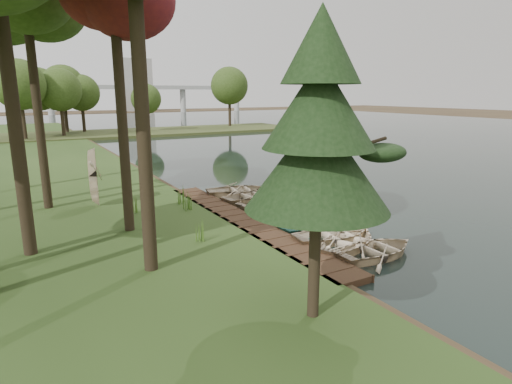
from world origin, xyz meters
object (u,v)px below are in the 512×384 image
rowboat_2 (334,232)px  stored_rowboat (98,200)px  boardwalk (243,223)px  rowboat_0 (377,248)px  pine_tree (319,131)px  rowboat_1 (349,239)px

rowboat_2 → stored_rowboat: bearing=44.7°
boardwalk → rowboat_0: bearing=-67.8°
boardwalk → stored_rowboat: stored_rowboat is taller
rowboat_0 → pine_tree: 7.73m
stored_rowboat → pine_tree: (3.04, -15.38, 4.79)m
boardwalk → rowboat_1: (2.33, -5.03, 0.28)m
boardwalk → pine_tree: size_ratio=1.96×
rowboat_1 → pine_tree: size_ratio=0.44×
rowboat_0 → rowboat_1: (-0.26, 1.30, -0.01)m
pine_tree → rowboat_0: bearing=27.7°
stored_rowboat → pine_tree: size_ratio=0.39×
stored_rowboat → pine_tree: pine_tree is taller
rowboat_0 → stored_rowboat: 15.10m
rowboat_1 → rowboat_2: bearing=-22.2°
pine_tree → stored_rowboat: bearing=101.2°
rowboat_0 → rowboat_2: (-0.25, 2.28, 0.00)m
rowboat_2 → stored_rowboat: stored_rowboat is taller
boardwalk → rowboat_0: size_ratio=4.33×
rowboat_0 → rowboat_1: bearing=10.8°
boardwalk → rowboat_0: 6.85m
rowboat_0 → stored_rowboat: size_ratio=1.17×
rowboat_1 → pine_tree: (-4.97, -4.05, 4.99)m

